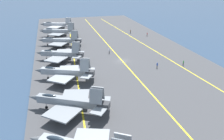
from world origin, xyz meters
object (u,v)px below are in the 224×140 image
Objects in this scene: parked_jet_seventh at (59,31)px; crew_green_vest at (183,63)px; parked_jet_fifth at (61,54)px; crew_blue_vest at (157,65)px; parked_jet_eighth at (57,25)px; crew_white_vest at (109,51)px; crew_red_vest at (147,34)px; parked_jet_fourth at (65,72)px; parked_jet_third at (70,101)px; crew_brown_vest at (130,31)px; parked_jet_sixth at (61,40)px.

parked_jet_seventh reaches higher than crew_green_vest.
parked_jet_fifth reaches higher than crew_blue_vest.
parked_jet_seventh is 15.87m from parked_jet_eighth.
parked_jet_eighth reaches higher than crew_green_vest.
crew_red_vest is at bearing -48.88° from crew_white_vest.
crew_red_vest is at bearing -45.26° from parked_jet_fourth.
crew_green_vest is at bearing 174.51° from crew_red_vest.
parked_jet_eighth is (63.75, -0.88, 0.02)m from parked_jet_fourth.
crew_red_vest is at bearing -35.87° from parked_jet_third.
parked_jet_third is 1.05× the size of parked_jet_fourth.
crew_blue_vest is 38.86m from crew_red_vest.
crew_blue_vest is (-61.88, -26.09, -1.47)m from parked_jet_eighth.
parked_jet_fifth is 8.57× the size of crew_brown_vest.
crew_brown_vest is 1.09× the size of crew_red_vest.
parked_jet_seventh is 9.17× the size of crew_brown_vest.
parked_jet_fifth reaches higher than crew_green_vest.
crew_brown_vest is (43.89, -6.63, 0.03)m from crew_blue_vest.
parked_jet_seventh is 0.98× the size of parked_jet_eighth.
crew_blue_vest is at bearing -57.06° from parked_jet_third.
crew_blue_vest is (1.87, -26.97, -1.45)m from parked_jet_fourth.
crew_white_vest is at bearing 147.47° from crew_brown_vest.
parked_jet_fifth reaches higher than parked_jet_third.
crew_blue_vest is 8.60m from crew_green_vest.
parked_jet_fourth is at bearing 134.74° from crew_red_vest.
parked_jet_seventh reaches higher than parked_jet_third.
parked_jet_third is at bearing 151.13° from crew_brown_vest.
crew_white_vest is (19.13, -16.62, -1.45)m from parked_jet_fourth.
parked_jet_fifth is at bearing 120.11° from crew_red_vest.
parked_jet_sixth is (17.25, -1.02, -0.13)m from parked_jet_fifth.
parked_jet_fourth is 63.75m from parked_jet_eighth.
parked_jet_sixth is 1.01× the size of parked_jet_seventh.
crew_blue_vest is at bearing -86.04° from parked_jet_fourth.
parked_jet_seventh is at bearing 76.68° from crew_red_vest.
parked_jet_eighth is at bearing 29.22° from crew_green_vest.
crew_white_vest is (-14.02, -15.91, -1.18)m from parked_jet_sixth.
parked_jet_fourth is at bearing -1.31° from parked_jet_third.
parked_jet_fifth is at bearing 1.12° from parked_jet_fourth.
crew_red_vest is (19.64, -22.51, -0.05)m from crew_white_vest.
parked_jet_sixth is at bearing 179.93° from parked_jet_seventh.
crew_white_vest is at bearing -160.57° from parked_jet_eighth.
parked_jet_fifth reaches higher than parked_jet_fourth.
parked_jet_seventh is 57.84m from crew_green_vest.
crew_green_vest is (-62.02, -34.68, -1.52)m from parked_jet_eighth.
parked_jet_seventh is (47.87, -0.73, 0.09)m from parked_jet_fourth.
crew_brown_vest is at bearing -69.03° from parked_jet_sixth.
parked_jet_eighth is 9.66× the size of crew_blue_vest.
parked_jet_sixth is 0.99× the size of parked_jet_eighth.
parked_jet_fifth reaches higher than crew_red_vest.
crew_blue_vest is at bearing 89.08° from crew_green_vest.
parked_jet_fifth is at bearing 68.44° from crew_green_vest.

